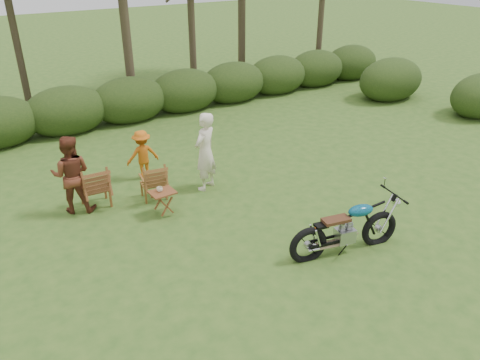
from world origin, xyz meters
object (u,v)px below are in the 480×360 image
lawn_chair_left (97,205)px  side_table (163,203)px  child (145,177)px  adult_b (78,210)px  motorcycle (343,251)px  adult_a (206,188)px  lawn_chair_right (155,198)px  cup (160,189)px

lawn_chair_left → side_table: bearing=136.3°
child → side_table: bearing=83.7°
lawn_chair_left → child: size_ratio=0.78×
side_table → adult_b: 1.92m
motorcycle → adult_b: (-3.68, 4.25, 0.00)m
lawn_chair_left → side_table: side_table is taller
child → lawn_chair_left: bearing=31.6°
lawn_chair_left → child: (1.42, 0.72, 0.00)m
adult_a → side_table: bearing=-5.1°
lawn_chair_right → cup: (-0.18, -0.75, 0.59)m
motorcycle → lawn_chair_right: bearing=130.6°
side_table → adult_b: adult_b is taller
side_table → adult_b: size_ratio=0.32×
child → adult_b: bearing=25.1°
motorcycle → lawn_chair_right: (-2.07, 3.84, 0.00)m
cup → adult_b: size_ratio=0.07×
side_table → child: size_ratio=0.44×
lawn_chair_left → adult_a: bearing=170.1°
lawn_chair_left → side_table: (1.06, -1.16, 0.27)m
motorcycle → cup: 3.86m
lawn_chair_left → adult_a: size_ratio=0.52×
adult_a → child: bearing=-80.9°
adult_a → child: size_ratio=1.51×
lawn_chair_right → child: bearing=-92.0°
lawn_chair_right → cup: cup is taller
lawn_chair_right → adult_a: adult_a is taller
lawn_chair_right → lawn_chair_left: 1.25m
lawn_chair_left → adult_b: (-0.42, 0.04, 0.00)m
motorcycle → adult_a: 3.72m
side_table → cup: cup is taller
adult_b → cup: bearing=167.4°
lawn_chair_left → adult_b: 0.42m
motorcycle → cup: bearing=138.3°
lawn_chair_left → adult_b: bearing=-1.0°
lawn_chair_right → child: size_ratio=0.71×
lawn_chair_right → cup: bearing=86.6°
adult_b → child: size_ratio=1.39×
adult_a → cup: bearing=-7.0°
cup → child: size_ratio=0.10×
cup → adult_a: size_ratio=0.07×
motorcycle → adult_a: size_ratio=1.15×
adult_b → child: adult_b is taller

